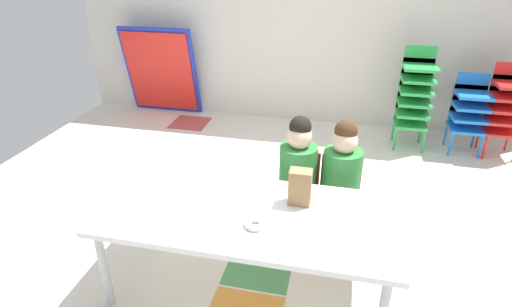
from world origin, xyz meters
name	(u,v)px	position (x,y,z in m)	size (l,w,h in m)	color
ground_plane	(271,228)	(0.00, 0.00, -0.01)	(5.56, 4.52, 0.02)	silver
back_wall	(312,8)	(0.00, 2.26, 1.31)	(5.56, 0.10, 2.61)	beige
craft_table	(248,218)	(-0.03, -0.62, 0.51)	(1.70, 0.77, 0.56)	white
seated_child_near_camera	(298,166)	(0.18, -0.01, 0.55)	(0.32, 0.32, 0.92)	red
seated_child_middle_seat	(342,171)	(0.48, -0.01, 0.55)	(0.32, 0.31, 0.92)	red
kid_chair_green_stack	(415,94)	(1.14, 1.74, 0.58)	(0.32, 0.30, 1.04)	green
kid_chair_blue_stack	(469,109)	(1.68, 1.74, 0.46)	(0.32, 0.30, 0.80)	blue
kid_chair_red_stack	(506,106)	(2.01, 1.74, 0.52)	(0.32, 0.30, 0.92)	red
folded_activity_table	(161,71)	(-1.79, 2.06, 0.54)	(0.90, 0.29, 1.09)	#1E33BF
paper_bag_brown	(300,187)	(0.24, -0.47, 0.67)	(0.13, 0.09, 0.22)	#9E754C
paper_plate_near_edge	(255,227)	(0.04, -0.76, 0.56)	(0.18, 0.18, 0.01)	white
paper_plate_center_table	(258,198)	(-0.01, -0.47, 0.56)	(0.18, 0.18, 0.01)	white
donut_powdered_on_plate	(255,224)	(0.04, -0.76, 0.58)	(0.12, 0.12, 0.04)	white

